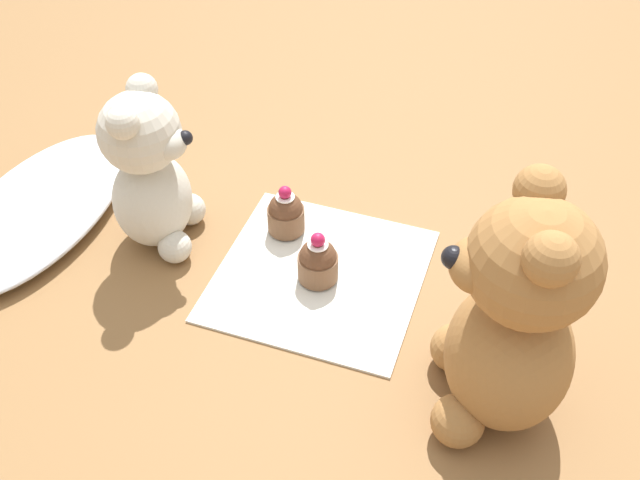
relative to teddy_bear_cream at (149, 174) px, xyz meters
name	(u,v)px	position (x,y,z in m)	size (l,w,h in m)	color
ground_plane	(320,276)	(0.00, -0.20, -0.10)	(4.00, 4.00, 0.00)	olive
knitted_placemat	(320,274)	(0.00, -0.20, -0.09)	(0.22, 0.23, 0.01)	silver
tulle_cloth	(38,209)	(-0.02, 0.16, -0.08)	(0.32, 0.16, 0.03)	silver
teddy_bear_cream	(149,174)	(0.00, 0.00, 0.00)	(0.12, 0.11, 0.20)	beige
teddy_bear_tan	(513,321)	(-0.10, -0.41, 0.02)	(0.15, 0.14, 0.26)	#A3703D
cupcake_near_cream_bear	(286,213)	(0.06, -0.14, -0.07)	(0.04, 0.04, 0.06)	brown
cupcake_near_tan_bear	(321,262)	(-0.01, -0.20, -0.07)	(0.05, 0.05, 0.06)	brown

